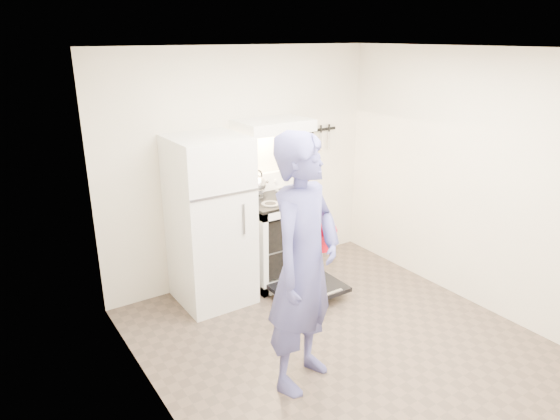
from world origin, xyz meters
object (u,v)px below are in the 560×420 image
object	(u,v)px
refrigerator	(210,221)
person	(304,265)
dutch_oven	(316,237)
stove_body	(277,239)
tea_kettle	(257,183)

from	to	relation	value
refrigerator	person	xyz separation A→B (m)	(0.01, -1.55, 0.14)
person	dutch_oven	bearing A→B (deg)	13.59
stove_body	person	world-z (taller)	person
refrigerator	tea_kettle	size ratio (longest dim) A/B	5.97
refrigerator	tea_kettle	xyz separation A→B (m)	(0.66, 0.19, 0.24)
refrigerator	tea_kettle	world-z (taller)	refrigerator
stove_body	person	bearing A→B (deg)	-116.83
stove_body	dutch_oven	world-z (taller)	dutch_oven
refrigerator	stove_body	bearing A→B (deg)	1.77
tea_kettle	dutch_oven	world-z (taller)	tea_kettle
stove_body	dutch_oven	bearing A→B (deg)	-111.26
refrigerator	stove_body	world-z (taller)	refrigerator
refrigerator	person	world-z (taller)	person
refrigerator	person	size ratio (longest dim) A/B	0.86
person	refrigerator	bearing A→B (deg)	66.53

